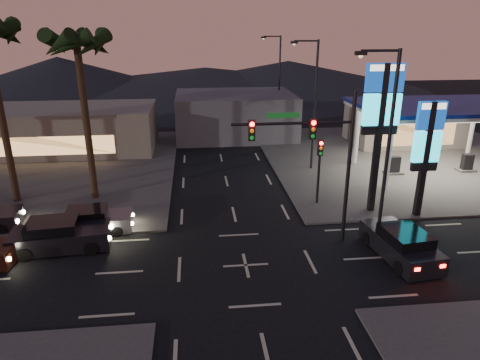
{
  "coord_description": "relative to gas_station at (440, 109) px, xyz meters",
  "views": [
    {
      "loc": [
        -2.23,
        -17.94,
        10.94
      ],
      "look_at": [
        0.14,
        3.88,
        3.0
      ],
      "focal_mm": 32.0,
      "sensor_mm": 36.0,
      "label": 1
    }
  ],
  "objects": [
    {
      "name": "ground",
      "position": [
        -16.0,
        -12.0,
        -5.08
      ],
      "size": [
        140.0,
        140.0,
        0.0
      ],
      "primitive_type": "plane",
      "color": "black",
      "rests_on": "ground"
    },
    {
      "name": "corner_lot_ne",
      "position": [
        0.0,
        4.0,
        -5.02
      ],
      "size": [
        24.0,
        24.0,
        0.12
      ],
      "primitive_type": "cube",
      "color": "#47443F",
      "rests_on": "ground"
    },
    {
      "name": "corner_lot_nw",
      "position": [
        -32.0,
        4.0,
        -5.02
      ],
      "size": [
        24.0,
        24.0,
        0.12
      ],
      "primitive_type": "cube",
      "color": "#47443F",
      "rests_on": "ground"
    },
    {
      "name": "gas_station",
      "position": [
        0.0,
        0.0,
        0.0
      ],
      "size": [
        12.2,
        8.2,
        5.47
      ],
      "color": "silver",
      "rests_on": "ground"
    },
    {
      "name": "convenience_store",
      "position": [
        2.0,
        9.0,
        -3.08
      ],
      "size": [
        10.0,
        6.0,
        4.0
      ],
      "primitive_type": "cube",
      "color": "#726B5B",
      "rests_on": "ground"
    },
    {
      "name": "pylon_sign_tall",
      "position": [
        -7.5,
        -6.5,
        1.31
      ],
      "size": [
        2.2,
        0.35,
        9.0
      ],
      "color": "black",
      "rests_on": "ground"
    },
    {
      "name": "pylon_sign_short",
      "position": [
        -5.0,
        -7.5,
        -0.42
      ],
      "size": [
        1.6,
        0.35,
        7.0
      ],
      "color": "black",
      "rests_on": "ground"
    },
    {
      "name": "traffic_signal_mast",
      "position": [
        -12.24,
        -10.01,
        0.15
      ],
      "size": [
        6.1,
        0.39,
        8.0
      ],
      "color": "black",
      "rests_on": "ground"
    },
    {
      "name": "pedestal_signal",
      "position": [
        -10.5,
        -5.02,
        -2.16
      ],
      "size": [
        0.32,
        0.39,
        4.3
      ],
      "color": "black",
      "rests_on": "ground"
    },
    {
      "name": "streetlight_near",
      "position": [
        -9.21,
        -11.0,
        0.64
      ],
      "size": [
        2.14,
        0.25,
        10.0
      ],
      "color": "black",
      "rests_on": "ground"
    },
    {
      "name": "streetlight_mid",
      "position": [
        -9.21,
        2.0,
        0.64
      ],
      "size": [
        2.14,
        0.25,
        10.0
      ],
      "color": "black",
      "rests_on": "ground"
    },
    {
      "name": "streetlight_far",
      "position": [
        -9.21,
        16.0,
        0.64
      ],
      "size": [
        2.14,
        0.25,
        10.0
      ],
      "color": "black",
      "rests_on": "ground"
    },
    {
      "name": "palm_a",
      "position": [
        -25.0,
        -2.5,
        4.35
      ],
      "size": [
        4.41,
        4.41,
        10.86
      ],
      "color": "black",
      "rests_on": "ground"
    },
    {
      "name": "building_far_west",
      "position": [
        -30.0,
        10.0,
        -3.08
      ],
      "size": [
        16.0,
        8.0,
        4.0
      ],
      "primitive_type": "cube",
      "color": "#726B5B",
      "rests_on": "ground"
    },
    {
      "name": "building_far_mid",
      "position": [
        -14.0,
        14.0,
        -2.88
      ],
      "size": [
        12.0,
        9.0,
        4.4
      ],
      "primitive_type": "cube",
      "color": "#4C4C51",
      "rests_on": "ground"
    },
    {
      "name": "hill_left",
      "position": [
        -41.0,
        48.0,
        -2.08
      ],
      "size": [
        40.0,
        40.0,
        6.0
      ],
      "primitive_type": "cone",
      "color": "black",
      "rests_on": "ground"
    },
    {
      "name": "hill_right",
      "position": [
        -1.0,
        48.0,
        -2.58
      ],
      "size": [
        50.0,
        50.0,
        5.0
      ],
      "primitive_type": "cone",
      "color": "black",
      "rests_on": "ground"
    },
    {
      "name": "hill_center",
      "position": [
        -16.0,
        48.0,
        -3.08
      ],
      "size": [
        60.0,
        60.0,
        4.0
      ],
      "primitive_type": "cone",
      "color": "black",
      "rests_on": "ground"
    },
    {
      "name": "car_lane_a_front",
      "position": [
        -25.36,
        -9.35,
        -4.32
      ],
      "size": [
        5.15,
        2.53,
        1.63
      ],
      "color": "black",
      "rests_on": "ground"
    },
    {
      "name": "car_lane_b_front",
      "position": [
        -24.13,
        -7.52,
        -4.42
      ],
      "size": [
        4.48,
        2.14,
        1.42
      ],
      "color": "slate",
      "rests_on": "ground"
    },
    {
      "name": "suv_station",
      "position": [
        -8.24,
        -12.05,
        -4.35
      ],
      "size": [
        2.52,
        4.94,
        1.58
      ],
      "color": "black",
      "rests_on": "ground"
    }
  ]
}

